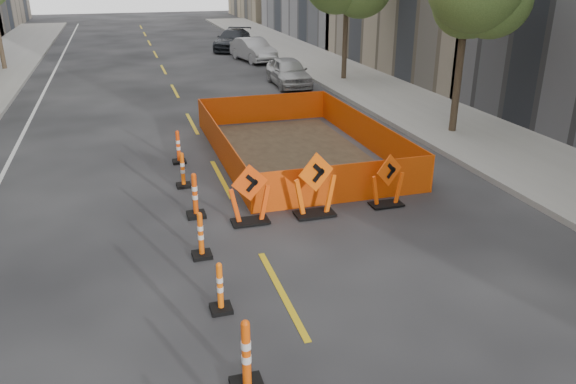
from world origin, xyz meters
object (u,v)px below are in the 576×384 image
object	(u,v)px
channelizer_4	(220,287)
chevron_sign_left	(250,194)
chevron_sign_right	(388,180)
parked_car_mid	(253,50)
channelizer_3	(246,355)
channelizer_8	(178,147)
channelizer_7	(183,170)
channelizer_5	(201,235)
chevron_sign_center	(315,184)
parked_car_near	(289,72)
parked_car_far	(233,40)
channelizer_6	(195,195)

from	to	relation	value
channelizer_4	chevron_sign_left	size ratio (longest dim) A/B	0.65
chevron_sign_right	parked_car_mid	distance (m)	22.50
channelizer_3	channelizer_8	bearing A→B (deg)	88.95
channelizer_7	parked_car_mid	xyz separation A→B (m)	(6.56, 19.73, 0.21)
channelizer_5	chevron_sign_right	xyz separation A→B (m)	(4.68, 1.29, 0.17)
chevron_sign_left	parked_car_mid	size ratio (longest dim) A/B	0.34
chevron_sign_center	parked_car_mid	distance (m)	22.78
parked_car_mid	parked_car_near	bearing A→B (deg)	-101.59
chevron_sign_left	parked_car_near	bearing A→B (deg)	61.51
channelizer_5	chevron_sign_left	bearing A→B (deg)	44.57
chevron_sign_center	channelizer_8	bearing A→B (deg)	103.72
channelizer_4	channelizer_5	distance (m)	1.98
channelizer_4	chevron_sign_right	distance (m)	5.69
parked_car_near	parked_car_far	xyz separation A→B (m)	(-0.13, 12.78, 0.02)
parked_car_near	chevron_sign_right	bearing A→B (deg)	-95.74
channelizer_8	channelizer_3	bearing A→B (deg)	-91.05
channelizer_5	parked_car_far	bearing A→B (deg)	77.35
channelizer_6	chevron_sign_right	size ratio (longest dim) A/B	0.81
chevron_sign_right	parked_car_far	bearing A→B (deg)	67.77
channelizer_3	parked_car_mid	world-z (taller)	parked_car_mid
channelizer_5	parked_car_mid	world-z (taller)	parked_car_mid
channelizer_4	chevron_sign_left	world-z (taller)	chevron_sign_left
channelizer_4	parked_car_far	size ratio (longest dim) A/B	0.19
channelizer_8	chevron_sign_right	bearing A→B (deg)	-46.23
channelizer_4	channelizer_5	xyz separation A→B (m)	(-0.03, 1.98, 0.03)
channelizer_8	chevron_sign_left	size ratio (longest dim) A/B	0.69
channelizer_3	channelizer_8	xyz separation A→B (m)	(0.18, 9.91, -0.07)
channelizer_4	chevron_sign_right	bearing A→B (deg)	35.12
channelizer_3	channelizer_5	distance (m)	3.96
chevron_sign_right	parked_car_near	world-z (taller)	parked_car_near
channelizer_4	channelizer_8	distance (m)	7.93
channelizer_5	channelizer_8	size ratio (longest dim) A/B	0.99
channelizer_6	parked_car_far	bearing A→B (deg)	76.77
channelizer_3	chevron_sign_left	size ratio (longest dim) A/B	0.79
channelizer_8	parked_car_far	size ratio (longest dim) A/B	0.21
channelizer_8	parked_car_near	size ratio (longest dim) A/B	0.25
channelizer_6	parked_car_near	bearing A→B (deg)	65.31
channelizer_6	parked_car_far	xyz separation A→B (m)	(6.29, 26.74, 0.15)
channelizer_4	parked_car_mid	distance (m)	26.52
channelizer_4	channelizer_3	bearing A→B (deg)	-89.82
channelizer_3	channelizer_7	size ratio (longest dim) A/B	1.19
chevron_sign_center	parked_car_far	world-z (taller)	chevron_sign_center
channelizer_7	parked_car_near	size ratio (longest dim) A/B	0.24
channelizer_6	parked_car_far	distance (m)	27.47
channelizer_6	channelizer_8	world-z (taller)	channelizer_6
parked_car_far	parked_car_near	bearing A→B (deg)	-64.92
channelizer_5	channelizer_3	bearing A→B (deg)	-89.50
channelizer_3	channelizer_4	xyz separation A→B (m)	(-0.01, 1.98, -0.10)
channelizer_7	parked_car_far	bearing A→B (deg)	75.65
channelizer_5	channelizer_4	bearing A→B (deg)	-89.18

